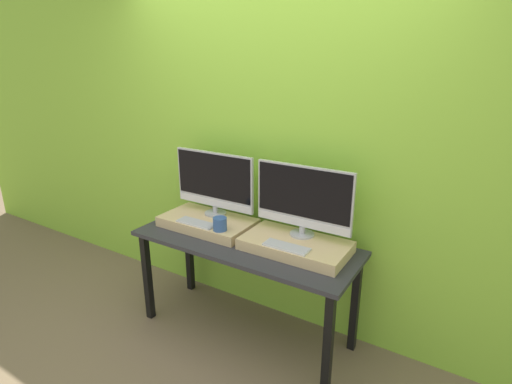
{
  "coord_description": "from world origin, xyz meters",
  "views": [
    {
      "loc": [
        1.37,
        -1.77,
        1.93
      ],
      "look_at": [
        0.0,
        0.45,
        1.05
      ],
      "focal_mm": 28.0,
      "sensor_mm": 36.0,
      "label": 1
    }
  ],
  "objects_px": {
    "keyboard_right": "(286,247)",
    "monitor_left": "(214,181)",
    "mug": "(220,224)",
    "keyboard_left": "(196,223)",
    "monitor_right": "(303,199)"
  },
  "relations": [
    {
      "from": "keyboard_right",
      "to": "monitor_left",
      "type": "bearing_deg",
      "value": 162.86
    },
    {
      "from": "monitor_left",
      "to": "keyboard_left",
      "type": "bearing_deg",
      "value": -90.0
    },
    {
      "from": "monitor_left",
      "to": "mug",
      "type": "xyz_separation_m",
      "value": [
        0.21,
        -0.22,
        -0.21
      ]
    },
    {
      "from": "keyboard_left",
      "to": "monitor_right",
      "type": "xyz_separation_m",
      "value": [
        0.72,
        0.22,
        0.25
      ]
    },
    {
      "from": "keyboard_left",
      "to": "mug",
      "type": "height_order",
      "value": "mug"
    },
    {
      "from": "monitor_left",
      "to": "keyboard_right",
      "type": "distance_m",
      "value": 0.79
    },
    {
      "from": "keyboard_left",
      "to": "keyboard_right",
      "type": "relative_size",
      "value": 1.0
    },
    {
      "from": "keyboard_right",
      "to": "mug",
      "type": "bearing_deg",
      "value": 180.0
    },
    {
      "from": "monitor_left",
      "to": "monitor_right",
      "type": "distance_m",
      "value": 0.72
    },
    {
      "from": "keyboard_left",
      "to": "mug",
      "type": "xyz_separation_m",
      "value": [
        0.21,
        0.0,
        0.04
      ]
    },
    {
      "from": "keyboard_left",
      "to": "keyboard_right",
      "type": "height_order",
      "value": "same"
    },
    {
      "from": "monitor_right",
      "to": "keyboard_right",
      "type": "xyz_separation_m",
      "value": [
        0.0,
        -0.22,
        -0.25
      ]
    },
    {
      "from": "keyboard_left",
      "to": "monitor_right",
      "type": "relative_size",
      "value": 0.44
    },
    {
      "from": "monitor_right",
      "to": "keyboard_right",
      "type": "relative_size",
      "value": 2.26
    },
    {
      "from": "keyboard_left",
      "to": "keyboard_right",
      "type": "xyz_separation_m",
      "value": [
        0.72,
        0.0,
        0.0
      ]
    }
  ]
}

